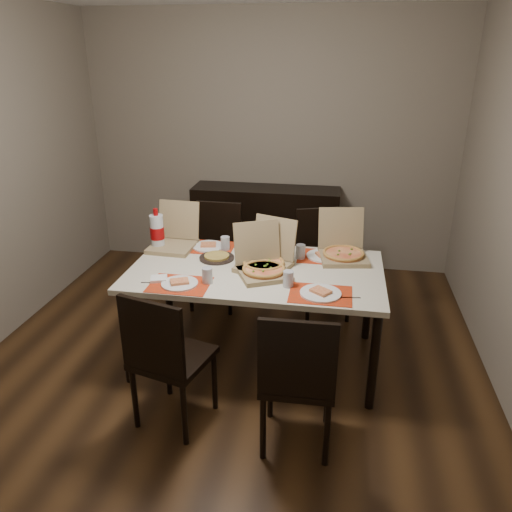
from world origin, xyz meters
name	(u,v)px	position (x,y,z in m)	size (l,w,h in m)	color
ground	(230,363)	(0.00, 0.00, -0.01)	(3.80, 4.00, 0.02)	#402713
room_walls	(238,121)	(0.00, 0.43, 1.73)	(3.84, 4.02, 2.62)	gray
sideboard	(266,230)	(0.00, 1.78, 0.45)	(1.50, 0.40, 0.90)	black
dining_table	(256,277)	(0.19, 0.10, 0.68)	(1.80, 1.00, 0.75)	beige
chair_near_left	(166,355)	(-0.22, -0.72, 0.51)	(0.52, 0.52, 0.93)	black
chair_near_right	(298,376)	(0.58, -0.79, 0.51)	(0.43, 0.43, 0.93)	black
chair_far_left	(217,250)	(-0.33, 0.99, 0.51)	(0.43, 0.43, 0.93)	black
chair_far_right	(322,258)	(0.62, 0.97, 0.51)	(0.53, 0.53, 0.93)	black
setting_near_left	(184,281)	(-0.24, -0.23, 0.77)	(0.48, 0.30, 0.11)	red
setting_near_right	(312,289)	(0.61, -0.21, 0.77)	(0.51, 0.30, 0.11)	red
setting_far_left	(211,245)	(-0.24, 0.44, 0.77)	(0.47, 0.30, 0.11)	red
setting_far_right	(319,255)	(0.62, 0.39, 0.77)	(0.46, 0.30, 0.11)	red
napkin_loose	(276,269)	(0.33, 0.10, 0.76)	(0.12, 0.11, 0.02)	white
pizza_box_center	(262,266)	(0.24, 0.03, 0.80)	(0.46, 0.48, 0.34)	#8F7952
pizza_box_right	(343,251)	(0.79, 0.42, 0.81)	(0.40, 0.43, 0.35)	#8F7952
pizza_box_left	(174,240)	(-0.53, 0.42, 0.81)	(0.35, 0.39, 0.34)	#8F7952
pizza_box_extra	(266,260)	(0.25, 0.14, 0.80)	(0.44, 0.46, 0.34)	#8F7952
faina_plate	(217,257)	(-0.14, 0.24, 0.76)	(0.26, 0.26, 0.03)	black
dip_bowl	(269,259)	(0.26, 0.27, 0.76)	(0.11, 0.11, 0.03)	white
soda_bottle	(157,232)	(-0.64, 0.36, 0.89)	(0.11, 0.11, 0.33)	silver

